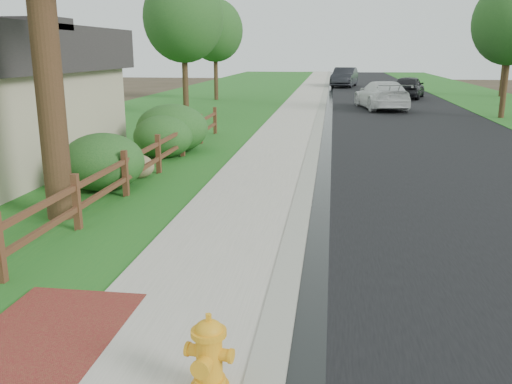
# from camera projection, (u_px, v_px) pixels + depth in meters

# --- Properties ---
(ground) EXTENTS (120.00, 120.00, 0.00)m
(ground) POSITION_uv_depth(u_px,v_px,m) (248.00, 315.00, 6.87)
(ground) COLOR #322B1B
(road) EXTENTS (8.00, 90.00, 0.02)m
(road) POSITION_uv_depth(u_px,v_px,m) (382.00, 96.00, 39.78)
(road) COLOR black
(road) RESTS_ON ground
(curb) EXTENTS (0.40, 90.00, 0.12)m
(curb) POSITION_uv_depth(u_px,v_px,m) (325.00, 95.00, 40.33)
(curb) COLOR gray
(curb) RESTS_ON ground
(wet_gutter) EXTENTS (0.50, 90.00, 0.00)m
(wet_gutter) POSITION_uv_depth(u_px,v_px,m) (329.00, 95.00, 40.29)
(wet_gutter) COLOR black
(wet_gutter) RESTS_ON road
(sidewalk) EXTENTS (2.20, 90.00, 0.10)m
(sidewalk) POSITION_uv_depth(u_px,v_px,m) (307.00, 95.00, 40.51)
(sidewalk) COLOR #9D9888
(sidewalk) RESTS_ON ground
(grass_strip) EXTENTS (1.60, 90.00, 0.06)m
(grass_strip) POSITION_uv_depth(u_px,v_px,m) (282.00, 95.00, 40.77)
(grass_strip) COLOR #1A5C1D
(grass_strip) RESTS_ON ground
(lawn_near) EXTENTS (9.00, 90.00, 0.04)m
(lawn_near) POSITION_uv_depth(u_px,v_px,m) (214.00, 94.00, 41.46)
(lawn_near) COLOR #1A5C1D
(lawn_near) RESTS_ON ground
(verge_far) EXTENTS (6.00, 90.00, 0.04)m
(verge_far) POSITION_uv_depth(u_px,v_px,m) (480.00, 97.00, 38.86)
(verge_far) COLOR #1A5C1D
(verge_far) RESTS_ON ground
(brick_patch) EXTENTS (1.60, 2.40, 0.11)m
(brick_patch) POSITION_uv_depth(u_px,v_px,m) (45.00, 339.00, 6.19)
(brick_patch) COLOR maroon
(brick_patch) RESTS_ON ground
(ranch_fence) EXTENTS (0.12, 16.92, 1.10)m
(ranch_fence) POSITION_uv_depth(u_px,v_px,m) (143.00, 161.00, 13.32)
(ranch_fence) COLOR #462D17
(ranch_fence) RESTS_ON ground
(fire_hydrant) EXTENTS (0.53, 0.42, 0.80)m
(fire_hydrant) POSITION_uv_depth(u_px,v_px,m) (209.00, 356.00, 5.10)
(fire_hydrant) COLOR gold
(fire_hydrant) RESTS_ON sidewalk
(white_suv) EXTENTS (3.12, 5.73, 1.57)m
(white_suv) POSITION_uv_depth(u_px,v_px,m) (382.00, 95.00, 30.74)
(white_suv) COLOR white
(white_suv) RESTS_ON road
(dark_car_mid) EXTENTS (2.94, 4.90, 1.56)m
(dark_car_mid) POSITION_uv_depth(u_px,v_px,m) (409.00, 87.00, 37.58)
(dark_car_mid) COLOR black
(dark_car_mid) RESTS_ON road
(dark_car_far) EXTENTS (2.69, 5.50, 1.74)m
(dark_car_far) POSITION_uv_depth(u_px,v_px,m) (344.00, 77.00, 49.40)
(dark_car_far) COLOR black
(dark_car_far) RESTS_ON road
(boulder) EXTENTS (1.03, 0.80, 0.65)m
(boulder) POSITION_uv_depth(u_px,v_px,m) (136.00, 166.00, 14.12)
(boulder) COLOR olive
(boulder) RESTS_ON ground
(shrub_b) EXTENTS (2.20, 2.20, 1.37)m
(shrub_b) POSITION_uv_depth(u_px,v_px,m) (103.00, 162.00, 12.87)
(shrub_b) COLOR #18441A
(shrub_b) RESTS_ON ground
(shrub_c) EXTENTS (2.09, 2.09, 1.32)m
(shrub_c) POSITION_uv_depth(u_px,v_px,m) (163.00, 137.00, 16.80)
(shrub_c) COLOR #18441A
(shrub_c) RESTS_ON ground
(shrub_d) EXTENTS (2.60, 2.60, 1.59)m
(shrub_d) POSITION_uv_depth(u_px,v_px,m) (172.00, 129.00, 17.63)
(shrub_d) COLOR #18441A
(shrub_d) RESTS_ON ground
(tree_near_left) EXTENTS (3.93, 3.93, 6.97)m
(tree_near_left) POSITION_uv_depth(u_px,v_px,m) (183.00, 18.00, 26.46)
(tree_near_left) COLOR #342715
(tree_near_left) RESTS_ON ground
(tree_near_right) EXTENTS (3.63, 3.63, 6.54)m
(tree_near_right) POSITION_uv_depth(u_px,v_px,m) (512.00, 23.00, 25.60)
(tree_near_right) COLOR #342715
(tree_near_right) RESTS_ON ground
(tree_mid_left) EXTENTS (3.65, 3.65, 6.53)m
(tree_mid_left) POSITION_uv_depth(u_px,v_px,m) (215.00, 31.00, 35.32)
(tree_mid_left) COLOR #342715
(tree_mid_left) RESTS_ON ground
(tree_mid_right) EXTENTS (3.80, 3.80, 6.89)m
(tree_mid_right) POSITION_uv_depth(u_px,v_px,m) (508.00, 28.00, 37.87)
(tree_mid_right) COLOR #342715
(tree_mid_right) RESTS_ON ground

